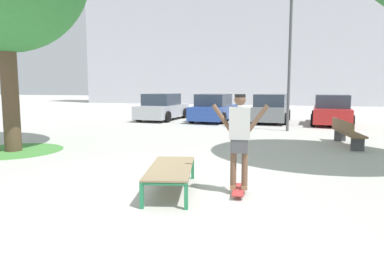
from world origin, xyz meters
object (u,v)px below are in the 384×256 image
(skater, at_px, (240,135))
(skate_box, at_px, (171,169))
(light_post, at_px, (290,40))
(car_red, at_px, (332,111))
(car_blue, at_px, (214,109))
(park_bench, at_px, (347,132))
(car_silver, at_px, (162,108))
(skateboard, at_px, (239,190))
(car_grey, at_px, (271,109))

(skater, bearing_deg, skate_box, -171.82)
(skate_box, height_order, light_post, light_post)
(car_red, bearing_deg, light_post, -123.13)
(skate_box, height_order, car_blue, car_blue)
(skate_box, relative_size, park_bench, 0.83)
(park_bench, height_order, light_post, light_post)
(car_blue, height_order, light_post, light_post)
(skate_box, distance_m, car_silver, 13.88)
(light_post, bearing_deg, car_red, 56.87)
(skateboard, bearing_deg, skate_box, -171.90)
(skater, height_order, car_red, skater)
(skate_box, xyz_separation_m, skater, (1.22, 0.18, 0.66))
(skater, xyz_separation_m, car_grey, (-0.01, 13.17, -0.38))
(skater, distance_m, car_blue, 13.17)
(skate_box, bearing_deg, car_grey, 84.84)
(skate_box, bearing_deg, skater, 8.18)
(skateboard, bearing_deg, car_red, 76.69)
(skate_box, xyz_separation_m, car_silver, (-4.85, 13.00, 0.28))
(car_blue, distance_m, car_grey, 3.05)
(car_grey, bearing_deg, skate_box, -95.16)
(car_blue, relative_size, car_grey, 1.01)
(car_red, bearing_deg, car_grey, 171.59)
(skate_box, distance_m, light_post, 10.41)
(skateboard, bearing_deg, light_post, 84.76)
(skate_box, relative_size, car_silver, 0.47)
(car_red, xyz_separation_m, park_bench, (-0.31, -6.68, -0.24))
(car_blue, xyz_separation_m, park_bench, (5.74, -6.76, -0.24))
(car_silver, distance_m, car_grey, 6.06)
(car_grey, bearing_deg, car_red, -8.41)
(skate_box, relative_size, car_red, 0.47)
(skater, bearing_deg, car_grey, 90.06)
(skateboard, height_order, car_silver, car_silver)
(car_silver, distance_m, car_blue, 3.03)
(skater, bearing_deg, car_red, 76.68)
(car_red, distance_m, park_bench, 6.69)
(skater, relative_size, car_red, 0.39)
(skater, height_order, car_blue, skater)
(skater, distance_m, park_bench, 6.65)
(car_grey, distance_m, park_bench, 7.63)
(car_grey, relative_size, car_red, 0.99)
(skateboard, xyz_separation_m, car_grey, (-0.01, 13.17, 0.61))
(car_silver, xyz_separation_m, car_grey, (6.05, 0.34, 0.00))
(car_blue, distance_m, light_post, 6.04)
(skateboard, relative_size, skater, 0.48)
(car_blue, height_order, car_red, same)
(skate_box, xyz_separation_m, park_bench, (3.92, 6.22, 0.03))
(car_red, bearing_deg, park_bench, -92.69)
(park_bench, distance_m, light_post, 5.12)
(car_blue, bearing_deg, car_silver, 179.55)
(car_silver, bearing_deg, skateboard, -64.69)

